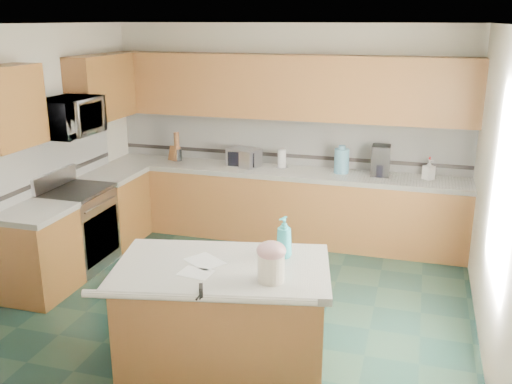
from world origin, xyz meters
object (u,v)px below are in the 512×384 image
(island_base, at_px, (223,322))
(island_top, at_px, (222,269))
(soap_bottle_island, at_px, (284,237))
(knife_block, at_px, (174,154))
(toaster_oven, at_px, (244,157))
(treat_jar, at_px, (271,268))
(coffee_maker, at_px, (381,160))

(island_base, relative_size, island_top, 0.94)
(soap_bottle_island, distance_m, knife_block, 3.48)
(island_base, height_order, soap_bottle_island, soap_bottle_island)
(island_top, xyz_separation_m, knife_block, (-1.75, 3.01, 0.13))
(knife_block, bearing_deg, toaster_oven, 14.96)
(treat_jar, relative_size, toaster_oven, 0.52)
(soap_bottle_island, distance_m, coffee_maker, 2.80)
(toaster_oven, relative_size, coffee_maker, 1.06)
(island_base, height_order, coffee_maker, coffee_maker)
(treat_jar, height_order, knife_block, knife_block)
(knife_block, relative_size, toaster_oven, 0.51)
(island_top, height_order, knife_block, knife_block)
(island_base, height_order, toaster_oven, toaster_oven)
(soap_bottle_island, relative_size, toaster_oven, 0.86)
(island_base, xyz_separation_m, toaster_oven, (-0.77, 3.01, 0.60))
(soap_bottle_island, bearing_deg, toaster_oven, 135.36)
(island_base, relative_size, treat_jar, 7.57)
(toaster_oven, bearing_deg, knife_block, -159.04)
(treat_jar, xyz_separation_m, toaster_oven, (-1.21, 3.17, 0.01))
(island_base, bearing_deg, coffee_maker, 60.77)
(island_top, bearing_deg, soap_bottle_island, 23.30)
(island_top, distance_m, toaster_oven, 3.11)
(island_base, xyz_separation_m, island_top, (0.00, 0.00, 0.46))
(island_top, height_order, toaster_oven, toaster_oven)
(toaster_oven, distance_m, coffee_maker, 1.73)
(knife_block, relative_size, coffee_maker, 0.54)
(island_top, height_order, treat_jar, treat_jar)
(treat_jar, xyz_separation_m, soap_bottle_island, (-0.01, 0.45, 0.07))
(toaster_oven, bearing_deg, coffee_maker, 21.96)
(island_top, bearing_deg, treat_jar, -31.57)
(toaster_oven, bearing_deg, treat_jar, -48.18)
(soap_bottle_island, distance_m, toaster_oven, 2.97)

